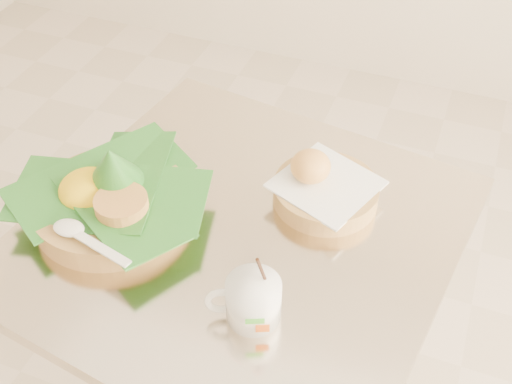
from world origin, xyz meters
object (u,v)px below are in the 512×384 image
(rice_basket, at_px, (109,196))
(coffee_mug, at_px, (252,299))
(cafe_table, at_px, (243,307))
(bread_basket, at_px, (323,187))

(rice_basket, relative_size, coffee_mug, 2.34)
(cafe_table, height_order, coffee_mug, coffee_mug)
(coffee_mug, bearing_deg, cafe_table, 117.36)
(rice_basket, xyz_separation_m, bread_basket, (0.34, 0.17, -0.02))
(cafe_table, relative_size, rice_basket, 2.34)
(cafe_table, bearing_deg, rice_basket, -168.38)
(rice_basket, distance_m, coffee_mug, 0.33)
(cafe_table, height_order, bread_basket, bread_basket)
(rice_basket, height_order, bread_basket, rice_basket)
(cafe_table, bearing_deg, bread_basket, 48.96)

